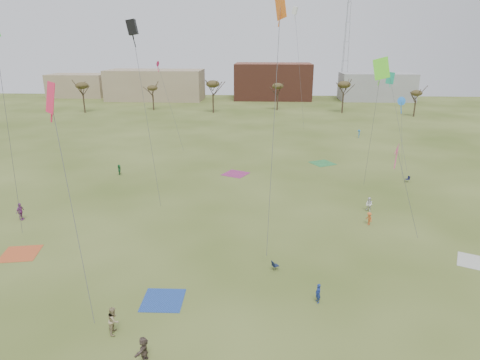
# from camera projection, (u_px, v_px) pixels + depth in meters

# --- Properties ---
(ground) EXTENTS (260.00, 260.00, 0.00)m
(ground) POSITION_uv_depth(u_px,v_px,m) (231.00, 296.00, 32.09)
(ground) COLOR #3A4B17
(ground) RESTS_ON ground
(flyer_near_right) EXTENTS (0.53, 0.65, 1.54)m
(flyer_near_right) POSITION_uv_depth(u_px,v_px,m) (318.00, 293.00, 31.08)
(flyer_near_right) COLOR navy
(flyer_near_right) RESTS_ON ground
(spectator_fore_b) EXTENTS (0.83, 1.02, 1.97)m
(spectator_fore_b) POSITION_uv_depth(u_px,v_px,m) (114.00, 320.00, 27.74)
(spectator_fore_b) COLOR tan
(spectator_fore_b) RESTS_ON ground
(spectator_fore_c) EXTENTS (0.76, 1.67, 1.73)m
(spectator_fore_c) POSITION_uv_depth(u_px,v_px,m) (144.00, 349.00, 25.26)
(spectator_fore_c) COLOR brown
(spectator_fore_c) RESTS_ON ground
(flyer_mid_b) EXTENTS (0.85, 1.05, 1.42)m
(flyer_mid_b) POSITION_uv_depth(u_px,v_px,m) (369.00, 218.00, 44.48)
(flyer_mid_b) COLOR #D36027
(flyer_mid_b) RESTS_ON ground
(spectator_mid_d) EXTENTS (0.62, 1.21, 1.97)m
(spectator_mid_d) POSITION_uv_depth(u_px,v_px,m) (20.00, 212.00, 45.59)
(spectator_mid_d) COLOR #8B3A89
(spectator_mid_d) RESTS_ON ground
(spectator_mid_e) EXTENTS (1.01, 1.02, 1.67)m
(spectator_mid_e) POSITION_uv_depth(u_px,v_px,m) (369.00, 205.00, 47.98)
(spectator_mid_e) COLOR white
(spectator_mid_e) RESTS_ON ground
(flyer_far_a) EXTENTS (0.82, 1.47, 1.51)m
(flyer_far_a) POSITION_uv_depth(u_px,v_px,m) (119.00, 170.00, 61.49)
(flyer_far_a) COLOR #26723B
(flyer_far_a) RESTS_ON ground
(flyer_far_c) EXTENTS (0.87, 1.18, 1.63)m
(flyer_far_c) POSITION_uv_depth(u_px,v_px,m) (359.00, 134.00, 85.54)
(flyer_far_c) COLOR #22699E
(flyer_far_c) RESTS_ON ground
(blanket_red) EXTENTS (3.76, 3.76, 0.03)m
(blanket_red) POSITION_uv_depth(u_px,v_px,m) (20.00, 254.00, 38.50)
(blanket_red) COLOR #CE5629
(blanket_red) RESTS_ON ground
(blanket_blue) EXTENTS (3.14, 3.14, 0.03)m
(blanket_blue) POSITION_uv_depth(u_px,v_px,m) (163.00, 300.00, 31.54)
(blanket_blue) COLOR #23479B
(blanket_blue) RESTS_ON ground
(blanket_cream) EXTENTS (3.87, 3.87, 0.03)m
(blanket_cream) POSITION_uv_depth(u_px,v_px,m) (475.00, 262.00, 37.02)
(blanket_cream) COLOR beige
(blanket_cream) RESTS_ON ground
(blanket_plum) EXTENTS (4.46, 4.46, 0.03)m
(blanket_plum) POSITION_uv_depth(u_px,v_px,m) (236.00, 174.00, 61.95)
(blanket_plum) COLOR #952E69
(blanket_plum) RESTS_ON ground
(blanket_olive) EXTENTS (4.60, 4.60, 0.03)m
(blanket_olive) POSITION_uv_depth(u_px,v_px,m) (322.00, 163.00, 67.42)
(blanket_olive) COLOR #308442
(blanket_olive) RESTS_ON ground
(camp_chair_center) EXTENTS (0.72, 0.71, 0.87)m
(camp_chair_center) POSITION_uv_depth(u_px,v_px,m) (275.00, 267.00, 35.70)
(camp_chair_center) COLOR #141D37
(camp_chair_center) RESTS_ON ground
(camp_chair_right) EXTENTS (0.65, 0.62, 0.87)m
(camp_chair_right) POSITION_uv_depth(u_px,v_px,m) (407.00, 180.00, 58.27)
(camp_chair_right) COLOR #131435
(camp_chair_right) RESTS_ON ground
(kites_aloft) EXTENTS (55.47, 65.85, 24.50)m
(kites_aloft) POSITION_uv_depth(u_px,v_px,m) (251.00, 40.00, 54.47)
(kites_aloft) COLOR red
(kites_aloft) RESTS_ON ground
(tree_line) EXTENTS (117.44, 49.32, 8.91)m
(tree_line) POSITION_uv_depth(u_px,v_px,m) (244.00, 91.00, 105.00)
(tree_line) COLOR #3A2B1E
(tree_line) RESTS_ON ground
(building_tan) EXTENTS (32.00, 14.00, 10.00)m
(building_tan) POSITION_uv_depth(u_px,v_px,m) (156.00, 85.00, 141.46)
(building_tan) COLOR #937F60
(building_tan) RESTS_ON ground
(building_brick) EXTENTS (26.00, 16.00, 12.00)m
(building_brick) POSITION_uv_depth(u_px,v_px,m) (273.00, 81.00, 143.63)
(building_brick) COLOR brown
(building_brick) RESTS_ON ground
(building_grey) EXTENTS (24.00, 12.00, 9.00)m
(building_grey) POSITION_uv_depth(u_px,v_px,m) (376.00, 87.00, 140.24)
(building_grey) COLOR gray
(building_grey) RESTS_ON ground
(building_tan_west) EXTENTS (20.00, 12.00, 8.00)m
(building_tan_west) POSITION_uv_depth(u_px,v_px,m) (79.00, 85.00, 150.09)
(building_tan_west) COLOR #937F60
(building_tan_west) RESTS_ON ground
(radio_tower) EXTENTS (1.51, 1.72, 41.00)m
(radio_tower) POSITION_uv_depth(u_px,v_px,m) (346.00, 41.00, 142.81)
(radio_tower) COLOR #9EA3A8
(radio_tower) RESTS_ON ground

